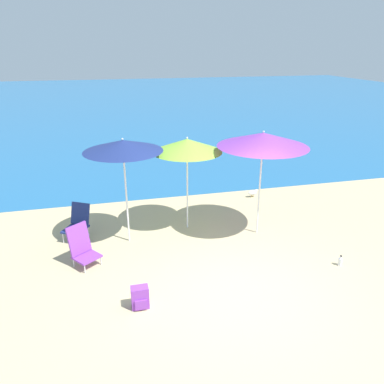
{
  "coord_description": "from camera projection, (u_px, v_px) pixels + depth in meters",
  "views": [
    {
      "loc": [
        -2.0,
        -5.03,
        3.95
      ],
      "look_at": [
        -0.22,
        2.28,
        1.0
      ],
      "focal_mm": 35.0,
      "sensor_mm": 36.0,
      "label": 1
    }
  ],
  "objects": [
    {
      "name": "seagull",
      "position": [
        253.0,
        193.0,
        10.4
      ],
      "size": [
        0.27,
        0.11,
        0.23
      ],
      "color": "gold",
      "rests_on": "ground"
    },
    {
      "name": "water_bottle",
      "position": [
        340.0,
        261.0,
        7.18
      ],
      "size": [
        0.08,
        0.08,
        0.21
      ],
      "color": "silver",
      "rests_on": "ground"
    },
    {
      "name": "beach_umbrella_navy",
      "position": [
        123.0,
        146.0,
        7.35
      ],
      "size": [
        1.59,
        1.59,
        2.27
      ],
      "color": "white",
      "rests_on": "ground"
    },
    {
      "name": "backpack_purple",
      "position": [
        140.0,
        298.0,
        5.99
      ],
      "size": [
        0.28,
        0.21,
        0.38
      ],
      "color": "purple",
      "rests_on": "ground"
    },
    {
      "name": "beach_chair_navy",
      "position": [
        78.0,
        222.0,
        8.13
      ],
      "size": [
        0.66,
        0.71,
        0.75
      ],
      "rotation": [
        0.0,
        0.0,
        -0.52
      ],
      "color": "silver",
      "rests_on": "ground"
    },
    {
      "name": "ground_plane",
      "position": [
        236.0,
        292.0,
        6.43
      ],
      "size": [
        60.0,
        60.0,
        0.0
      ],
      "primitive_type": "plane",
      "color": "#C6B284"
    },
    {
      "name": "beach_chair_purple",
      "position": [
        82.0,
        247.0,
        7.13
      ],
      "size": [
        0.64,
        0.65,
        0.8
      ],
      "rotation": [
        0.0,
        0.0,
        0.65
      ],
      "color": "silver",
      "rests_on": "ground"
    },
    {
      "name": "beach_umbrella_lime",
      "position": [
        187.0,
        146.0,
        8.0
      ],
      "size": [
        1.52,
        1.52,
        2.14
      ],
      "color": "white",
      "rests_on": "ground"
    },
    {
      "name": "sea_water",
      "position": [
        126.0,
        101.0,
        28.59
      ],
      "size": [
        60.0,
        40.0,
        0.01
      ],
      "color": "#23669E",
      "rests_on": "ground"
    },
    {
      "name": "beach_umbrella_purple",
      "position": [
        263.0,
        140.0,
        7.7
      ],
      "size": [
        1.91,
        1.91,
        2.33
      ],
      "color": "white",
      "rests_on": "ground"
    }
  ]
}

